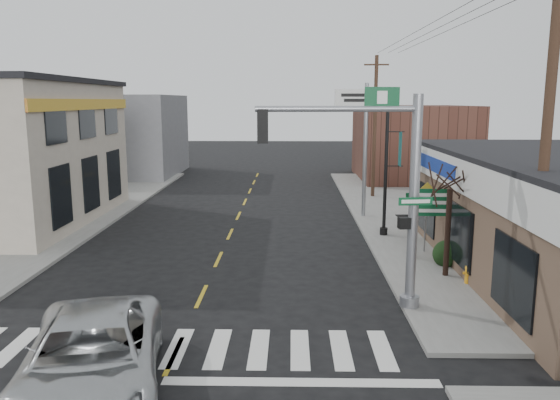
{
  "coord_description": "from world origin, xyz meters",
  "views": [
    {
      "loc": [
        2.77,
        -12.04,
        5.97
      ],
      "look_at": [
        2.41,
        5.33,
        2.8
      ],
      "focal_mm": 35.0,
      "sensor_mm": 36.0,
      "label": 1
    }
  ],
  "objects_px": {
    "bare_tree": "(451,173)",
    "utility_pole_far": "(375,125)",
    "fire_hydrant": "(468,273)",
    "guide_sign": "(435,210)",
    "dance_center_sign": "(366,117)",
    "lamp_post": "(388,161)",
    "suv": "(91,359)",
    "traffic_signal_pole": "(388,179)",
    "utility_pole_near": "(547,128)"
  },
  "relations": [
    {
      "from": "dance_center_sign",
      "to": "traffic_signal_pole",
      "type": "bearing_deg",
      "value": -97.92
    },
    {
      "from": "traffic_signal_pole",
      "to": "utility_pole_far",
      "type": "height_order",
      "value": "utility_pole_far"
    },
    {
      "from": "traffic_signal_pole",
      "to": "utility_pole_near",
      "type": "distance_m",
      "value": 4.16
    },
    {
      "from": "traffic_signal_pole",
      "to": "guide_sign",
      "type": "relative_size",
      "value": 2.17
    },
    {
      "from": "guide_sign",
      "to": "bare_tree",
      "type": "distance_m",
      "value": 2.61
    },
    {
      "from": "utility_pole_far",
      "to": "lamp_post",
      "type": "bearing_deg",
      "value": -94.54
    },
    {
      "from": "fire_hydrant",
      "to": "guide_sign",
      "type": "bearing_deg",
      "value": 97.81
    },
    {
      "from": "suv",
      "to": "guide_sign",
      "type": "height_order",
      "value": "guide_sign"
    },
    {
      "from": "bare_tree",
      "to": "fire_hydrant",
      "type": "bearing_deg",
      "value": -60.59
    },
    {
      "from": "lamp_post",
      "to": "dance_center_sign",
      "type": "distance_m",
      "value": 4.45
    },
    {
      "from": "traffic_signal_pole",
      "to": "dance_center_sign",
      "type": "distance_m",
      "value": 12.7
    },
    {
      "from": "dance_center_sign",
      "to": "utility_pole_near",
      "type": "distance_m",
      "value": 14.01
    },
    {
      "from": "bare_tree",
      "to": "suv",
      "type": "bearing_deg",
      "value": -140.49
    },
    {
      "from": "traffic_signal_pole",
      "to": "bare_tree",
      "type": "bearing_deg",
      "value": 41.28
    },
    {
      "from": "traffic_signal_pole",
      "to": "fire_hydrant",
      "type": "bearing_deg",
      "value": 26.79
    },
    {
      "from": "bare_tree",
      "to": "utility_pole_far",
      "type": "distance_m",
      "value": 15.66
    },
    {
      "from": "fire_hydrant",
      "to": "bare_tree",
      "type": "distance_m",
      "value": 3.31
    },
    {
      "from": "bare_tree",
      "to": "utility_pole_near",
      "type": "xyz_separation_m",
      "value": [
        1.14,
        -4.02,
        1.68
      ]
    },
    {
      "from": "guide_sign",
      "to": "lamp_post",
      "type": "distance_m",
      "value": 4.09
    },
    {
      "from": "lamp_post",
      "to": "dance_center_sign",
      "type": "height_order",
      "value": "dance_center_sign"
    },
    {
      "from": "fire_hydrant",
      "to": "utility_pole_far",
      "type": "height_order",
      "value": "utility_pole_far"
    },
    {
      "from": "traffic_signal_pole",
      "to": "fire_hydrant",
      "type": "distance_m",
      "value": 4.96
    },
    {
      "from": "suv",
      "to": "guide_sign",
      "type": "xyz_separation_m",
      "value": [
        9.38,
        9.69,
        1.16
      ]
    },
    {
      "from": "suv",
      "to": "bare_tree",
      "type": "height_order",
      "value": "bare_tree"
    },
    {
      "from": "suv",
      "to": "bare_tree",
      "type": "relative_size",
      "value": 1.32
    },
    {
      "from": "fire_hydrant",
      "to": "utility_pole_far",
      "type": "xyz_separation_m",
      "value": [
        -0.66,
        16.48,
        4.03
      ]
    },
    {
      "from": "bare_tree",
      "to": "traffic_signal_pole",
      "type": "bearing_deg",
      "value": -131.92
    },
    {
      "from": "guide_sign",
      "to": "utility_pole_near",
      "type": "bearing_deg",
      "value": -78.22
    },
    {
      "from": "guide_sign",
      "to": "utility_pole_near",
      "type": "xyz_separation_m",
      "value": [
        1.06,
        -6.04,
        3.33
      ]
    },
    {
      "from": "utility_pole_far",
      "to": "fire_hydrant",
      "type": "bearing_deg",
      "value": -87.05
    },
    {
      "from": "fire_hydrant",
      "to": "lamp_post",
      "type": "relative_size",
      "value": 0.11
    },
    {
      "from": "guide_sign",
      "to": "utility_pole_far",
      "type": "relative_size",
      "value": 0.34
    },
    {
      "from": "dance_center_sign",
      "to": "utility_pole_near",
      "type": "bearing_deg",
      "value": -82.21
    },
    {
      "from": "guide_sign",
      "to": "bare_tree",
      "type": "xyz_separation_m",
      "value": [
        -0.08,
        -2.02,
        1.66
      ]
    },
    {
      "from": "traffic_signal_pole",
      "to": "bare_tree",
      "type": "height_order",
      "value": "traffic_signal_pole"
    },
    {
      "from": "suv",
      "to": "traffic_signal_pole",
      "type": "bearing_deg",
      "value": 23.25
    },
    {
      "from": "fire_hydrant",
      "to": "utility_pole_far",
      "type": "bearing_deg",
      "value": 92.29
    },
    {
      "from": "traffic_signal_pole",
      "to": "fire_hydrant",
      "type": "relative_size",
      "value": 10.13
    },
    {
      "from": "lamp_post",
      "to": "utility_pole_near",
      "type": "bearing_deg",
      "value": -52.14
    },
    {
      "from": "lamp_post",
      "to": "utility_pole_near",
      "type": "xyz_separation_m",
      "value": [
        2.24,
        -9.68,
        1.88
      ]
    },
    {
      "from": "suv",
      "to": "lamp_post",
      "type": "distance_m",
      "value": 15.87
    },
    {
      "from": "fire_hydrant",
      "to": "utility_pole_near",
      "type": "relative_size",
      "value": 0.06
    },
    {
      "from": "suv",
      "to": "utility_pole_far",
      "type": "relative_size",
      "value": 0.69
    },
    {
      "from": "traffic_signal_pole",
      "to": "guide_sign",
      "type": "xyz_separation_m",
      "value": [
        2.65,
        4.87,
        -1.85
      ]
    },
    {
      "from": "dance_center_sign",
      "to": "bare_tree",
      "type": "bearing_deg",
      "value": -84.28
    },
    {
      "from": "utility_pole_near",
      "to": "lamp_post",
      "type": "bearing_deg",
      "value": 103.86
    },
    {
      "from": "suv",
      "to": "bare_tree",
      "type": "xyz_separation_m",
      "value": [
        9.3,
        7.67,
        2.81
      ]
    },
    {
      "from": "bare_tree",
      "to": "utility_pole_far",
      "type": "xyz_separation_m",
      "value": [
        -0.19,
        15.64,
        0.86
      ]
    },
    {
      "from": "fire_hydrant",
      "to": "dance_center_sign",
      "type": "xyz_separation_m",
      "value": [
        -2.0,
        10.56,
        4.73
      ]
    },
    {
      "from": "guide_sign",
      "to": "utility_pole_far",
      "type": "distance_m",
      "value": 13.86
    }
  ]
}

